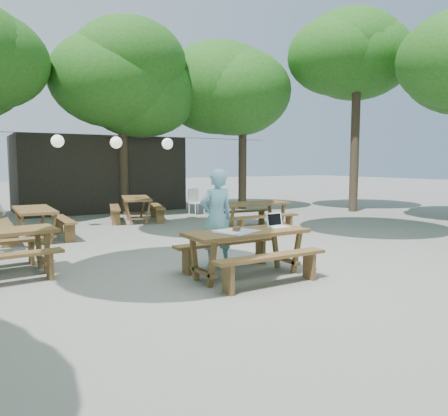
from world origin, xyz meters
name	(u,v)px	position (x,y,z in m)	size (l,w,h in m)	color
ground	(235,266)	(0.00, 0.00, 0.00)	(80.00, 80.00, 0.00)	slate
pavilion	(99,174)	(0.50, 10.50, 1.40)	(6.00, 3.00, 2.80)	black
main_picnic_table	(247,253)	(-0.23, -0.72, 0.39)	(2.00, 1.58, 0.75)	brown
picnic_table_ne	(252,216)	(2.62, 3.21, 0.39)	(2.03, 1.65, 0.75)	brown
picnic_table_far_w	(35,224)	(-2.64, 4.66, 0.39)	(1.61, 2.01, 0.75)	brown
picnic_table_far_e	(136,209)	(0.57, 6.57, 0.39)	(2.03, 2.25, 0.75)	brown
woman	(216,218)	(-0.28, 0.16, 0.86)	(0.63, 0.41, 1.72)	#7DC7E5
plastic_chair	(196,207)	(3.04, 7.24, 0.26)	(0.50, 0.50, 0.90)	silver
laptop	(277,224)	(0.41, -0.68, 0.81)	(0.34, 0.28, 0.24)	white
tabletop_clutter	(235,231)	(-0.44, -0.71, 0.76)	(0.81, 0.76, 0.08)	blue
paper_lanterns	(117,142)	(-0.19, 6.00, 2.40)	(9.00, 0.34, 0.38)	black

